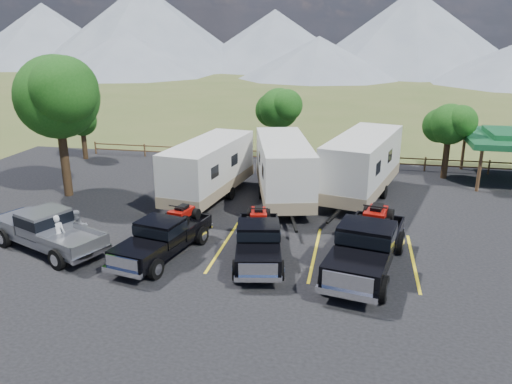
% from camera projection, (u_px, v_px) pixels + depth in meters
% --- Properties ---
extents(ground, '(320.00, 320.00, 0.00)m').
position_uv_depth(ground, '(248.00, 296.00, 17.73)').
color(ground, '#445724').
rests_on(ground, ground).
extents(asphalt_lot, '(44.00, 34.00, 0.04)m').
position_uv_depth(asphalt_lot, '(264.00, 260.00, 20.52)').
color(asphalt_lot, black).
rests_on(asphalt_lot, ground).
extents(stall_lines, '(12.12, 5.50, 0.01)m').
position_uv_depth(stall_lines, '(268.00, 249.00, 21.44)').
color(stall_lines, yellow).
rests_on(stall_lines, asphalt_lot).
extents(tree_big_nw, '(5.54, 5.18, 7.84)m').
position_uv_depth(tree_big_nw, '(57.00, 97.00, 26.82)').
color(tree_big_nw, black).
rests_on(tree_big_nw, ground).
extents(tree_ne_a, '(3.11, 2.92, 4.76)m').
position_uv_depth(tree_ne_a, '(449.00, 124.00, 30.79)').
color(tree_ne_a, black).
rests_on(tree_ne_a, ground).
extents(tree_north, '(3.46, 3.24, 5.25)m').
position_uv_depth(tree_north, '(279.00, 109.00, 34.66)').
color(tree_north, black).
rests_on(tree_north, ground).
extents(tree_nw_small, '(2.59, 2.43, 3.85)m').
position_uv_depth(tree_nw_small, '(82.00, 121.00, 35.80)').
color(tree_nw_small, black).
rests_on(tree_nw_small, ground).
extents(rail_fence, '(36.12, 0.12, 1.00)m').
position_uv_depth(rail_fence, '(334.00, 158.00, 34.40)').
color(rail_fence, brown).
rests_on(rail_fence, ground).
extents(mountain_range, '(209.00, 71.00, 20.00)m').
position_uv_depth(mountain_range, '(315.00, 36.00, 115.51)').
color(mountain_range, slate).
rests_on(mountain_range, ground).
extents(rig_left, '(2.84, 5.73, 1.83)m').
position_uv_depth(rig_left, '(164.00, 236.00, 20.60)').
color(rig_left, black).
rests_on(rig_left, asphalt_lot).
extents(rig_center, '(2.75, 5.68, 1.82)m').
position_uv_depth(rig_center, '(258.00, 239.00, 20.31)').
color(rig_center, black).
rests_on(rig_center, asphalt_lot).
extents(rig_right, '(3.36, 6.91, 2.21)m').
position_uv_depth(rig_right, '(367.00, 244.00, 19.35)').
color(rig_right, black).
rests_on(rig_right, asphalt_lot).
extents(trailer_left, '(3.46, 9.39, 3.24)m').
position_uv_depth(trailer_left, '(209.00, 169.00, 27.36)').
color(trailer_left, white).
rests_on(trailer_left, asphalt_lot).
extents(trailer_center, '(4.41, 9.70, 3.38)m').
position_uv_depth(trailer_center, '(283.00, 170.00, 27.05)').
color(trailer_center, white).
rests_on(trailer_center, asphalt_lot).
extents(trailer_right, '(4.57, 10.11, 3.52)m').
position_uv_depth(trailer_right, '(362.00, 165.00, 27.62)').
color(trailer_right, white).
rests_on(trailer_right, asphalt_lot).
extents(pickup_silver, '(6.15, 3.97, 1.76)m').
position_uv_depth(pickup_silver, '(48.00, 230.00, 21.07)').
color(pickup_silver, gray).
rests_on(pickup_silver, asphalt_lot).
extents(person_a, '(0.74, 0.64, 1.70)m').
position_uv_depth(person_a, '(58.00, 234.00, 20.87)').
color(person_a, silver).
rests_on(person_a, asphalt_lot).
extents(person_b, '(0.97, 0.97, 1.58)m').
position_uv_depth(person_b, '(79.00, 227.00, 21.70)').
color(person_b, slate).
rests_on(person_b, asphalt_lot).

